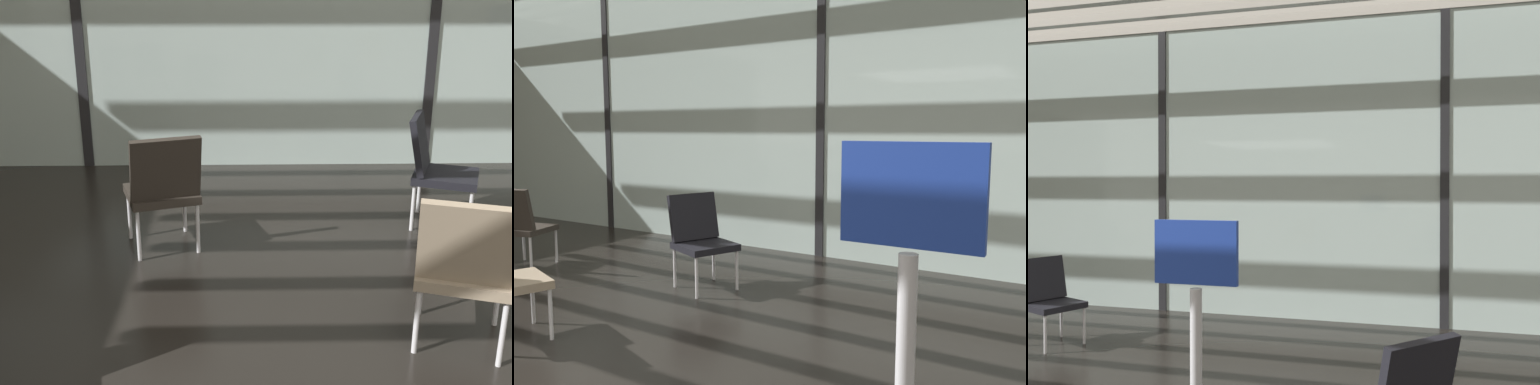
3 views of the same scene
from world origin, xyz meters
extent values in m
cube|color=#28231E|center=(-2.49, 3.08, 0.40)|extent=(0.60, 0.60, 0.06)
cube|color=#28231E|center=(-2.42, 2.88, 0.65)|extent=(0.50, 0.28, 0.44)
cylinder|color=#BCBCC1|center=(-2.35, 3.35, 0.18)|extent=(0.03, 0.03, 0.37)
cylinder|color=#BCBCC1|center=(-2.75, 3.22, 0.18)|extent=(0.03, 0.03, 0.37)
cylinder|color=#BCBCC1|center=(-2.22, 2.95, 0.18)|extent=(0.03, 0.03, 0.37)
cylinder|color=#BCBCC1|center=(-2.62, 2.82, 0.18)|extent=(0.03, 0.03, 0.37)
cube|color=black|center=(-0.32, 3.45, 0.40)|extent=(0.62, 0.62, 0.06)
cube|color=black|center=(-0.52, 3.53, 0.65)|extent=(0.31, 0.50, 0.44)
cylinder|color=#BCBCC1|center=(-0.20, 3.17, 0.18)|extent=(0.03, 0.03, 0.37)
cylinder|color=#BCBCC1|center=(-0.05, 3.56, 0.18)|extent=(0.03, 0.03, 0.37)
cylinder|color=#BCBCC1|center=(-0.59, 3.33, 0.18)|extent=(0.03, 0.03, 0.37)
cylinder|color=#BCBCC1|center=(-0.44, 3.72, 0.18)|extent=(0.03, 0.03, 0.37)
cube|color=#7F705B|center=(-0.74, 1.78, 0.40)|extent=(0.61, 0.61, 0.06)
cube|color=#7F705B|center=(-0.81, 1.58, 0.65)|extent=(0.50, 0.29, 0.44)
cylinder|color=#BCBCC1|center=(-0.47, 1.91, 0.18)|extent=(0.03, 0.03, 0.37)
cylinder|color=#BCBCC1|center=(-0.87, 2.05, 0.18)|extent=(0.03, 0.03, 0.37)
cylinder|color=#BCBCC1|center=(-0.61, 1.51, 0.18)|extent=(0.03, 0.03, 0.37)
cylinder|color=#BCBCC1|center=(-1.01, 1.65, 0.18)|extent=(0.03, 0.03, 0.37)
camera|label=1|loc=(-1.90, -1.22, 1.89)|focal=44.37mm
camera|label=2|loc=(2.75, -0.36, 1.48)|focal=37.63mm
camera|label=3|loc=(3.43, -1.32, 1.61)|focal=38.94mm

